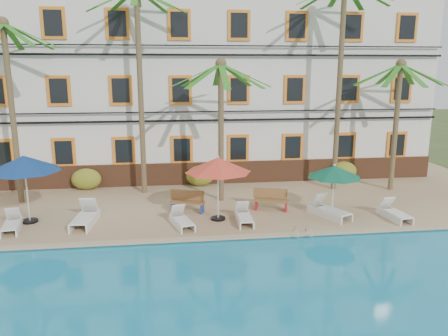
{
  "coord_description": "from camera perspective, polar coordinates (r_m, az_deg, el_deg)",
  "views": [
    {
      "loc": [
        -2.17,
        -15.77,
        6.29
      ],
      "look_at": [
        0.23,
        3.0,
        2.0
      ],
      "focal_mm": 35.0,
      "sensor_mm": 36.0,
      "label": 1
    }
  ],
  "objects": [
    {
      "name": "pool_deck",
      "position": [
        21.77,
        -1.27,
        -3.68
      ],
      "size": [
        30.0,
        12.0,
        0.25
      ],
      "primitive_type": "cube",
      "color": "tan",
      "rests_on": "ground"
    },
    {
      "name": "lounger_a",
      "position": [
        18.72,
        -25.99,
        -6.58
      ],
      "size": [
        0.86,
        1.73,
        0.78
      ],
      "color": "silver",
      "rests_on": "pool_deck"
    },
    {
      "name": "lounger_c",
      "position": [
        17.35,
        -5.56,
        -6.77
      ],
      "size": [
        1.01,
        1.75,
        0.78
      ],
      "color": "silver",
      "rests_on": "pool_deck"
    },
    {
      "name": "pool_ladder",
      "position": [
        16.67,
        10.14,
        -8.68
      ],
      "size": [
        0.54,
        0.74,
        0.74
      ],
      "color": "silver",
      "rests_on": "ground"
    },
    {
      "name": "umbrella_red",
      "position": [
        17.47,
        -0.78,
        0.36
      ],
      "size": [
        2.68,
        2.68,
        2.68
      ],
      "color": "black",
      "rests_on": "pool_deck"
    },
    {
      "name": "lounger_f",
      "position": [
        19.41,
        21.31,
        -5.45
      ],
      "size": [
        0.81,
        1.78,
        0.81
      ],
      "color": "silver",
      "rests_on": "pool_deck"
    },
    {
      "name": "lounger_b",
      "position": [
        18.3,
        -17.7,
        -6.1
      ],
      "size": [
        0.9,
        2.08,
        0.95
      ],
      "color": "silver",
      "rests_on": "pool_deck"
    },
    {
      "name": "shrub_right",
      "position": [
        24.91,
        15.3,
        -0.42
      ],
      "size": [
        1.5,
        0.9,
        1.1
      ],
      "primitive_type": "ellipsoid",
      "color": "#35631C",
      "rests_on": "pool_deck"
    },
    {
      "name": "palm_b",
      "position": [
        21.46,
        -10.99,
        13.0
      ],
      "size": [
        4.57,
        4.57,
        9.87
      ],
      "color": "brown",
      "rests_on": "pool_deck"
    },
    {
      "name": "pool_coping",
      "position": [
        16.19,
        0.96,
        -9.03
      ],
      "size": [
        30.0,
        0.35,
        0.06
      ],
      "primitive_type": "cube",
      "color": "tan",
      "rests_on": "pool_deck"
    },
    {
      "name": "palm_a",
      "position": [
        21.67,
        -26.22,
        9.51
      ],
      "size": [
        4.57,
        4.57,
        8.23
      ],
      "color": "brown",
      "rests_on": "pool_deck"
    },
    {
      "name": "shrub_mid",
      "position": [
        23.09,
        -3.13,
        -1.0
      ],
      "size": [
        1.5,
        0.9,
        1.1
      ],
      "primitive_type": "ellipsoid",
      "color": "#35631C",
      "rests_on": "pool_deck"
    },
    {
      "name": "palm_e",
      "position": [
        23.39,
        21.72,
        7.63
      ],
      "size": [
        4.57,
        4.57,
        6.54
      ],
      "color": "brown",
      "rests_on": "pool_deck"
    },
    {
      "name": "lounger_d",
      "position": [
        17.71,
        2.62,
        -6.33
      ],
      "size": [
        0.62,
        1.65,
        0.77
      ],
      "color": "silver",
      "rests_on": "pool_deck"
    },
    {
      "name": "hotel_building",
      "position": [
        25.86,
        -2.51,
        10.73
      ],
      "size": [
        25.4,
        6.44,
        10.22
      ],
      "color": "silver",
      "rests_on": "pool_deck"
    },
    {
      "name": "umbrella_green",
      "position": [
        18.55,
        14.2,
        -0.48
      ],
      "size": [
        2.24,
        2.24,
        2.25
      ],
      "color": "black",
      "rests_on": "pool_deck"
    },
    {
      "name": "umbrella_blue",
      "position": [
        18.84,
        -24.65,
        0.49
      ],
      "size": [
        2.83,
        2.83,
        2.82
      ],
      "color": "black",
      "rests_on": "pool_deck"
    },
    {
      "name": "ground",
      "position": [
        17.12,
        0.52,
        -8.79
      ],
      "size": [
        100.0,
        100.0,
        0.0
      ],
      "primitive_type": "plane",
      "color": "#384C23",
      "rests_on": "ground"
    },
    {
      "name": "palm_c",
      "position": [
        19.84,
        -0.41,
        7.76
      ],
      "size": [
        4.57,
        4.57,
        6.54
      ],
      "color": "brown",
      "rests_on": "pool_deck"
    },
    {
      "name": "lounger_e",
      "position": [
        18.84,
        13.51,
        -5.34
      ],
      "size": [
        1.47,
        2.03,
        0.91
      ],
      "color": "silver",
      "rests_on": "pool_deck"
    },
    {
      "name": "bench_left",
      "position": [
        19.0,
        -4.73,
        -4.32
      ],
      "size": [
        1.57,
        0.9,
        0.93
      ],
      "color": "olive",
      "rests_on": "pool_deck"
    },
    {
      "name": "bench_right",
      "position": [
        19.32,
        6.2,
        -4.07
      ],
      "size": [
        1.57,
        0.92,
        0.93
      ],
      "color": "olive",
      "rests_on": "pool_deck"
    },
    {
      "name": "shrub_left",
      "position": [
        23.42,
        -17.54,
        -1.39
      ],
      "size": [
        1.5,
        0.9,
        1.1
      ],
      "primitive_type": "ellipsoid",
      "color": "#35631C",
      "rests_on": "pool_deck"
    },
    {
      "name": "palm_d",
      "position": [
        22.52,
        15.0,
        13.36
      ],
      "size": [
        4.57,
        4.57,
        10.27
      ],
      "color": "brown",
      "rests_on": "pool_deck"
    }
  ]
}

